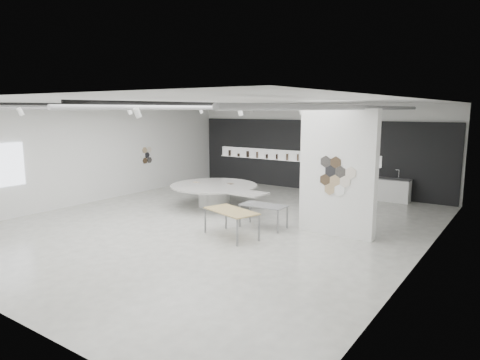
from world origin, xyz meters
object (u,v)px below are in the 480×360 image
Objects in this scene: sample_table_stone at (263,207)px; kitchen_counter at (389,190)px; partition_column at (338,173)px; sample_table_wood at (231,212)px; display_island at (215,192)px.

kitchen_counter is (2.05, 6.12, -0.20)m from sample_table_stone.
sample_table_wood is at bearing -140.24° from partition_column.
display_island is 2.96× the size of sample_table_stone.
partition_column is 2.54× the size of sample_table_stone.
display_island is at bearing 170.78° from partition_column.
sample_table_stone is at bearing 79.62° from sample_table_wood.
partition_column reaches higher than sample_table_wood.
kitchen_counter reaches higher than sample_table_stone.
sample_table_stone is (2.97, -1.43, 0.12)m from display_island.
display_island is 2.30× the size of sample_table_wood.
display_island is 6.88m from kitchen_counter.
kitchen_counter is (-0.03, 5.52, -1.35)m from partition_column.
partition_column is at bearing 16.20° from sample_table_stone.
kitchen_counter is at bearing 71.45° from sample_table_stone.
display_island is 3.89m from sample_table_wood.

